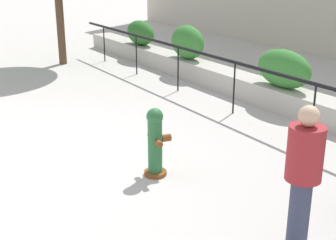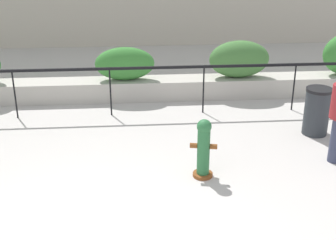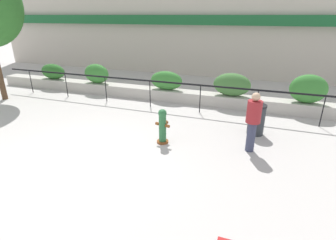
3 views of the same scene
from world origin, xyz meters
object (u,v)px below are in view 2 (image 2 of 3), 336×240
at_px(hedge_bush_2, 125,64).
at_px(trash_bin, 317,111).
at_px(hedge_bush_3, 239,59).
at_px(fire_hydrant, 204,148).

distance_m(hedge_bush_2, trash_bin, 4.72).
distance_m(hedge_bush_3, fire_hydrant, 4.37).
xyz_separation_m(hedge_bush_2, fire_hydrant, (1.37, -4.09, -0.36)).
xyz_separation_m(hedge_bush_3, trash_bin, (1.12, -2.47, -0.46)).
distance_m(fire_hydrant, trash_bin, 3.08).
height_order(hedge_bush_2, fire_hydrant, hedge_bush_2).
height_order(hedge_bush_3, fire_hydrant, hedge_bush_3).
bearing_deg(hedge_bush_3, hedge_bush_2, 180.00).
relative_size(hedge_bush_3, fire_hydrant, 1.41).
bearing_deg(hedge_bush_3, trash_bin, -65.57).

